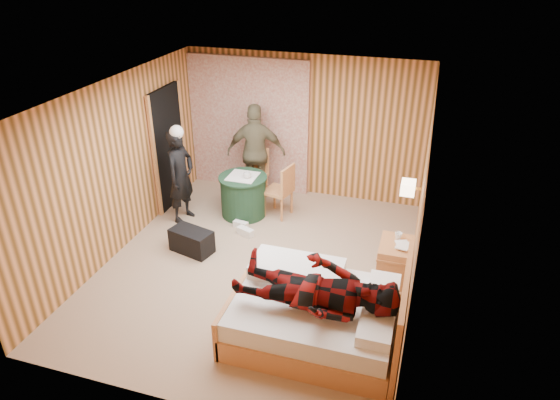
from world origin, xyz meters
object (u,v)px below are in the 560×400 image
(duffel_bag, at_px, (192,241))
(man_on_bed, at_px, (317,280))
(bed, at_px, (317,314))
(chair_near, at_px, (282,187))
(woman_standing, at_px, (181,176))
(chair_far, at_px, (256,170))
(round_table, at_px, (243,195))
(nightstand, at_px, (395,262))
(man_at_table, at_px, (256,153))
(wall_lamp, at_px, (408,188))

(duffel_bag, distance_m, man_on_bed, 2.72)
(bed, bearing_deg, man_on_bed, -84.77)
(chair_near, xyz_separation_m, woman_standing, (-1.53, -0.56, 0.24))
(chair_far, distance_m, chair_near, 0.81)
(chair_far, bearing_deg, woman_standing, -133.43)
(round_table, distance_m, chair_near, 0.67)
(nightstand, height_order, chair_near, chair_near)
(nightstand, height_order, man_at_table, man_at_table)
(wall_lamp, distance_m, man_on_bed, 1.99)
(chair_near, bearing_deg, man_at_table, -116.81)
(chair_far, bearing_deg, wall_lamp, -33.75)
(chair_far, relative_size, chair_near, 1.02)
(nightstand, distance_m, woman_standing, 3.60)
(duffel_bag, distance_m, woman_standing, 1.19)
(nightstand, bearing_deg, wall_lamp, 80.71)
(bed, height_order, duffel_bag, bed)
(nightstand, distance_m, man_on_bed, 1.81)
(wall_lamp, relative_size, man_on_bed, 0.15)
(chair_near, bearing_deg, duffel_bag, -20.91)
(woman_standing, bearing_deg, chair_near, -60.73)
(bed, height_order, woman_standing, woman_standing)
(bed, bearing_deg, nightstand, 60.05)
(wall_lamp, bearing_deg, bed, -116.86)
(nightstand, bearing_deg, duffel_bag, -177.52)
(man_on_bed, bearing_deg, chair_far, 119.36)
(wall_lamp, distance_m, nightstand, 1.03)
(wall_lamp, relative_size, round_table, 0.33)
(round_table, bearing_deg, wall_lamp, -18.81)
(woman_standing, distance_m, man_on_bed, 3.58)
(bed, relative_size, woman_standing, 1.26)
(round_table, relative_size, duffel_bag, 1.28)
(chair_near, height_order, woman_standing, woman_standing)
(duffel_bag, height_order, man_on_bed, man_on_bed)
(wall_lamp, relative_size, nightstand, 0.42)
(chair_near, distance_m, duffel_bag, 1.76)
(bed, distance_m, nightstand, 1.50)
(bed, relative_size, round_table, 2.43)
(chair_far, xyz_separation_m, chair_near, (0.64, -0.50, -0.01))
(nightstand, distance_m, round_table, 2.85)
(bed, distance_m, man_on_bed, 0.68)
(bed, bearing_deg, duffel_bag, 151.68)
(chair_near, bearing_deg, nightstand, 69.71)
(man_on_bed, bearing_deg, wall_lamp, 66.68)
(man_at_table, height_order, man_on_bed, man_on_bed)
(bed, xyz_separation_m, duffel_bag, (-2.18, 1.18, -0.12))
(wall_lamp, height_order, woman_standing, woman_standing)
(nightstand, bearing_deg, man_at_table, 144.80)
(chair_far, xyz_separation_m, duffel_bag, (-0.33, -1.93, -0.36))
(man_on_bed, bearing_deg, woman_standing, 140.62)
(wall_lamp, distance_m, chair_near, 2.39)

